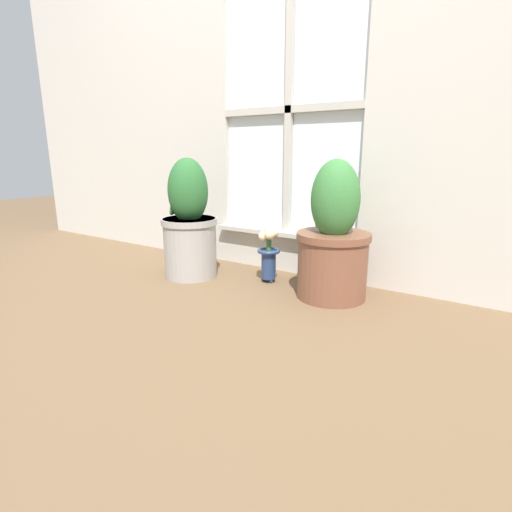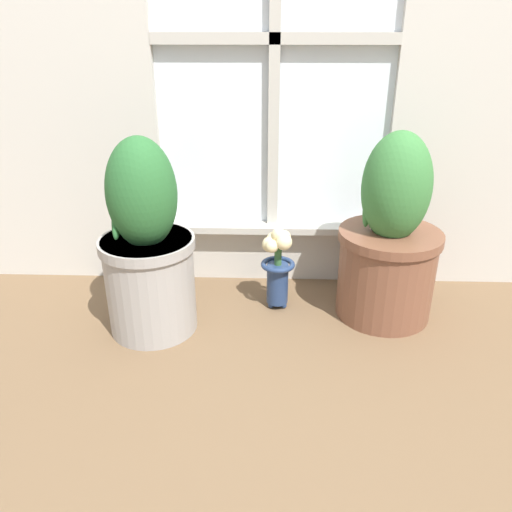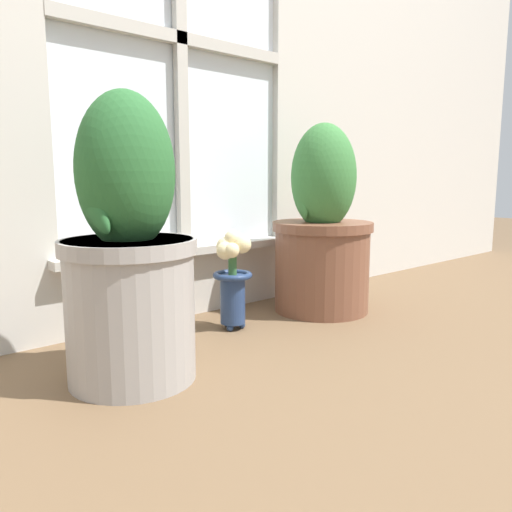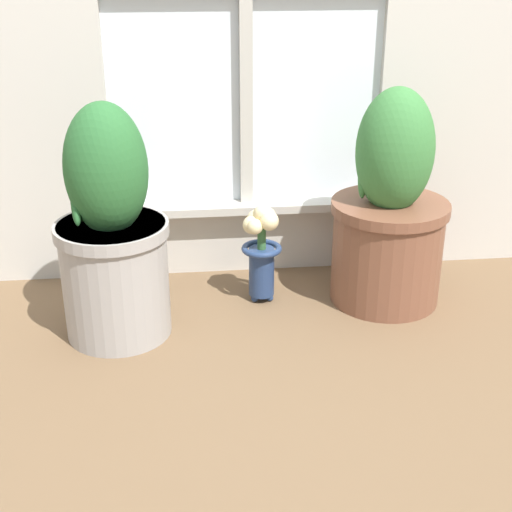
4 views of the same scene
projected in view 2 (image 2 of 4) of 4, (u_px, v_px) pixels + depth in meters
name	position (u px, v px, depth m)	size (l,w,h in m)	color
ground_plane	(268.00, 369.00, 1.40)	(10.00, 10.00, 0.00)	brown
potted_plant_left	(146.00, 251.00, 1.49)	(0.29, 0.29, 0.61)	#9E9993
potted_plant_right	(388.00, 244.00, 1.57)	(0.32, 0.32, 0.60)	brown
flower_vase	(276.00, 263.00, 1.64)	(0.11, 0.11, 0.29)	navy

